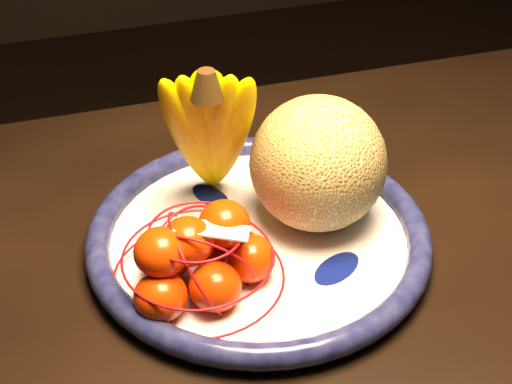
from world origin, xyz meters
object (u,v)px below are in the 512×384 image
object	(u,v)px
fruit_bowl	(259,238)
cantaloupe	(318,163)
dining_table	(486,311)
banana_bunch	(210,127)
mandarin_bag	(198,258)

from	to	relation	value
fruit_bowl	cantaloupe	distance (m)	0.10
dining_table	fruit_bowl	distance (m)	0.28
cantaloupe	banana_bunch	xyz separation A→B (m)	(-0.10, 0.06, 0.03)
dining_table	mandarin_bag	size ratio (longest dim) A/B	7.62
dining_table	mandarin_bag	xyz separation A→B (m)	(-0.32, 0.04, 0.13)
dining_table	mandarin_bag	bearing A→B (deg)	172.65
cantaloupe	fruit_bowl	bearing A→B (deg)	-168.31
banana_bunch	fruit_bowl	bearing A→B (deg)	-52.12
cantaloupe	mandarin_bag	world-z (taller)	cantaloupe
dining_table	fruit_bowl	bearing A→B (deg)	158.66
banana_bunch	dining_table	bearing A→B (deg)	-16.74
fruit_bowl	mandarin_bag	distance (m)	0.10
dining_table	banana_bunch	world-z (taller)	banana_bunch
fruit_bowl	mandarin_bag	world-z (taller)	mandarin_bag
dining_table	cantaloupe	world-z (taller)	cantaloupe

